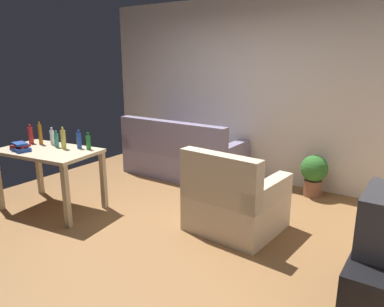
{
  "coord_description": "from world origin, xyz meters",
  "views": [
    {
      "loc": [
        2.4,
        -2.89,
        1.84
      ],
      "look_at": [
        0.1,
        0.5,
        0.75
      ],
      "focal_mm": 34.01,
      "sensor_mm": 36.0,
      "label": 1
    }
  ],
  "objects_px": {
    "couch": "(182,157)",
    "bottle_tall": "(57,140)",
    "armchair": "(234,202)",
    "bottle_amber": "(40,134)",
    "desk": "(49,158)",
    "bottle_squat": "(63,139)",
    "bottle_red": "(31,135)",
    "bottle_clear": "(52,137)",
    "tv_stand": "(384,278)",
    "bottle_green": "(88,142)",
    "potted_plant": "(314,173)",
    "book_stack": "(20,147)",
    "bottle_blue": "(79,140)"
  },
  "relations": [
    {
      "from": "couch",
      "to": "bottle_tall",
      "type": "relative_size",
      "value": 8.94
    },
    {
      "from": "couch",
      "to": "armchair",
      "type": "distance_m",
      "value": 1.96
    },
    {
      "from": "couch",
      "to": "bottle_amber",
      "type": "distance_m",
      "value": 2.11
    },
    {
      "from": "bottle_amber",
      "to": "couch",
      "type": "bearing_deg",
      "value": 64.01
    },
    {
      "from": "desk",
      "to": "bottle_squat",
      "type": "height_order",
      "value": "bottle_squat"
    },
    {
      "from": "bottle_red",
      "to": "armchair",
      "type": "bearing_deg",
      "value": 14.36
    },
    {
      "from": "bottle_amber",
      "to": "bottle_clear",
      "type": "height_order",
      "value": "bottle_amber"
    },
    {
      "from": "tv_stand",
      "to": "armchair",
      "type": "bearing_deg",
      "value": 71.96
    },
    {
      "from": "armchair",
      "to": "bottle_green",
      "type": "distance_m",
      "value": 1.87
    },
    {
      "from": "potted_plant",
      "to": "bottle_tall",
      "type": "distance_m",
      "value": 3.37
    },
    {
      "from": "desk",
      "to": "book_stack",
      "type": "height_order",
      "value": "book_stack"
    },
    {
      "from": "desk",
      "to": "bottle_squat",
      "type": "bearing_deg",
      "value": 39.54
    },
    {
      "from": "bottle_tall",
      "to": "bottle_green",
      "type": "height_order",
      "value": "bottle_tall"
    },
    {
      "from": "couch",
      "to": "bottle_squat",
      "type": "xyz_separation_m",
      "value": [
        -0.46,
        -1.81,
        0.57
      ]
    },
    {
      "from": "bottle_clear",
      "to": "bottle_blue",
      "type": "relative_size",
      "value": 0.98
    },
    {
      "from": "bottle_squat",
      "to": "bottle_green",
      "type": "height_order",
      "value": "bottle_squat"
    },
    {
      "from": "bottle_blue",
      "to": "potted_plant",
      "type": "bearing_deg",
      "value": 41.17
    },
    {
      "from": "potted_plant",
      "to": "bottle_blue",
      "type": "height_order",
      "value": "bottle_blue"
    },
    {
      "from": "tv_stand",
      "to": "desk",
      "type": "xyz_separation_m",
      "value": [
        -3.67,
        -0.25,
        0.41
      ]
    },
    {
      "from": "bottle_squat",
      "to": "book_stack",
      "type": "height_order",
      "value": "bottle_squat"
    },
    {
      "from": "tv_stand",
      "to": "bottle_tall",
      "type": "bearing_deg",
      "value": 91.74
    },
    {
      "from": "bottle_amber",
      "to": "bottle_clear",
      "type": "relative_size",
      "value": 1.3
    },
    {
      "from": "bottle_amber",
      "to": "bottle_blue",
      "type": "bearing_deg",
      "value": 13.36
    },
    {
      "from": "tv_stand",
      "to": "bottle_amber",
      "type": "xyz_separation_m",
      "value": [
        -3.98,
        -0.13,
        0.65
      ]
    },
    {
      "from": "tv_stand",
      "to": "bottle_red",
      "type": "bearing_deg",
      "value": 92.31
    },
    {
      "from": "bottle_blue",
      "to": "bottle_red",
      "type": "bearing_deg",
      "value": -166.72
    },
    {
      "from": "bottle_blue",
      "to": "book_stack",
      "type": "relative_size",
      "value": 0.82
    },
    {
      "from": "tv_stand",
      "to": "bottle_red",
      "type": "xyz_separation_m",
      "value": [
        -4.13,
        -0.17,
        0.63
      ]
    },
    {
      "from": "bottle_squat",
      "to": "bottle_blue",
      "type": "bearing_deg",
      "value": 39.14
    },
    {
      "from": "desk",
      "to": "bottle_clear",
      "type": "relative_size",
      "value": 5.72
    },
    {
      "from": "couch",
      "to": "tv_stand",
      "type": "distance_m",
      "value": 3.52
    },
    {
      "from": "tv_stand",
      "to": "bottle_clear",
      "type": "distance_m",
      "value": 3.89
    },
    {
      "from": "bottle_tall",
      "to": "bottle_blue",
      "type": "distance_m",
      "value": 0.3
    },
    {
      "from": "bottle_tall",
      "to": "bottle_blue",
      "type": "relative_size",
      "value": 0.91
    },
    {
      "from": "bottle_red",
      "to": "bottle_blue",
      "type": "xyz_separation_m",
      "value": [
        0.73,
        0.17,
        -0.01
      ]
    },
    {
      "from": "armchair",
      "to": "bottle_green",
      "type": "relative_size",
      "value": 4.61
    },
    {
      "from": "couch",
      "to": "bottle_squat",
      "type": "distance_m",
      "value": 1.95
    },
    {
      "from": "bottle_red",
      "to": "bottle_blue",
      "type": "relative_size",
      "value": 1.09
    },
    {
      "from": "armchair",
      "to": "bottle_tall",
      "type": "relative_size",
      "value": 4.58
    },
    {
      "from": "bottle_tall",
      "to": "potted_plant",
      "type": "bearing_deg",
      "value": 39.57
    },
    {
      "from": "bottle_tall",
      "to": "bottle_squat",
      "type": "relative_size",
      "value": 0.79
    },
    {
      "from": "armchair",
      "to": "couch",
      "type": "bearing_deg",
      "value": -33.31
    },
    {
      "from": "bottle_red",
      "to": "bottle_green",
      "type": "height_order",
      "value": "bottle_red"
    },
    {
      "from": "potted_plant",
      "to": "book_stack",
      "type": "distance_m",
      "value": 3.75
    },
    {
      "from": "bottle_tall",
      "to": "book_stack",
      "type": "relative_size",
      "value": 0.75
    },
    {
      "from": "potted_plant",
      "to": "bottle_tall",
      "type": "xyz_separation_m",
      "value": [
        -2.57,
        -2.12,
        0.52
      ]
    },
    {
      "from": "bottle_clear",
      "to": "couch",
      "type": "bearing_deg",
      "value": 66.83
    },
    {
      "from": "bottle_amber",
      "to": "book_stack",
      "type": "height_order",
      "value": "bottle_amber"
    },
    {
      "from": "armchair",
      "to": "bottle_red",
      "type": "distance_m",
      "value": 2.74
    },
    {
      "from": "bottle_amber",
      "to": "bottle_blue",
      "type": "distance_m",
      "value": 0.59
    }
  ]
}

